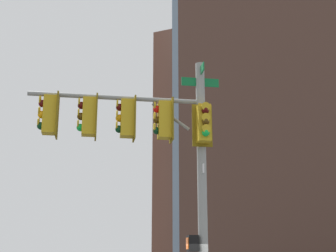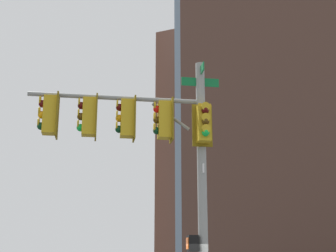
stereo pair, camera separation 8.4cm
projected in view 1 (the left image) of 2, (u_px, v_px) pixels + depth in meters
signal_pole_assembly at (153, 145)px, 12.91m from camera, size 4.35×2.92×7.41m
building_brick_nearside at (315, 51)px, 54.48m from camera, size 25.22×18.00×49.59m
building_brick_midblock at (336, 63)px, 54.30m from camera, size 17.67×17.81×46.98m
building_glass_tower at (293, 62)px, 74.94m from camera, size 25.65×33.62×63.57m
building_brick_farside at (246, 154)px, 68.88m from camera, size 21.05×16.41×34.00m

